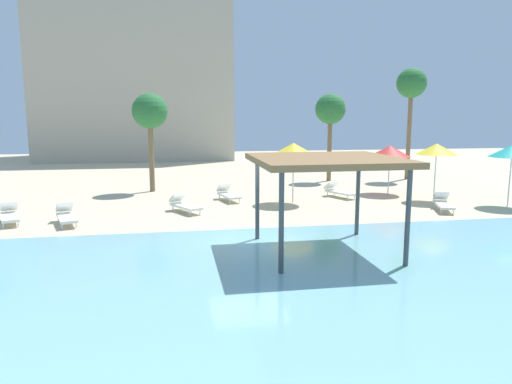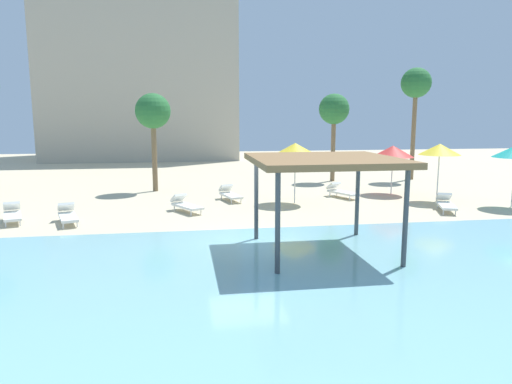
{
  "view_description": "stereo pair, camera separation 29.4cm",
  "coord_description": "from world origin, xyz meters",
  "px_view_note": "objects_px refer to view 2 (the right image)",
  "views": [
    {
      "loc": [
        -2.33,
        -14.75,
        4.06
      ],
      "look_at": [
        0.62,
        2.0,
        1.3
      ],
      "focal_mm": 32.58,
      "sensor_mm": 36.0,
      "label": 1
    },
    {
      "loc": [
        -2.04,
        -14.79,
        4.06
      ],
      "look_at": [
        0.62,
        2.0,
        1.3
      ],
      "focal_mm": 32.58,
      "sensor_mm": 36.0,
      "label": 2
    }
  ],
  "objects_px": {
    "lounge_chair_1": "(12,214)",
    "lounge_chair_3": "(230,194)",
    "palm_tree_1": "(334,111)",
    "shade_pavilion": "(324,163)",
    "lounge_chair_4": "(185,204)",
    "lounge_chair_0": "(341,191)",
    "beach_umbrella_yellow_2": "(295,149)",
    "beach_umbrella_red_0": "(393,151)",
    "beach_umbrella_yellow_1": "(440,149)",
    "lounge_chair_2": "(446,203)",
    "lounge_chair_5": "(68,215)",
    "palm_tree_3": "(153,113)",
    "palm_tree_0": "(416,86)"
  },
  "relations": [
    {
      "from": "lounge_chair_1",
      "to": "palm_tree_3",
      "type": "relative_size",
      "value": 0.37
    },
    {
      "from": "shade_pavilion",
      "to": "palm_tree_3",
      "type": "bearing_deg",
      "value": 113.69
    },
    {
      "from": "beach_umbrella_red_0",
      "to": "beach_umbrella_yellow_1",
      "type": "relative_size",
      "value": 0.92
    },
    {
      "from": "beach_umbrella_yellow_2",
      "to": "lounge_chair_3",
      "type": "xyz_separation_m",
      "value": [
        -2.98,
        1.21,
        -2.22
      ]
    },
    {
      "from": "beach_umbrella_red_0",
      "to": "lounge_chair_2",
      "type": "distance_m",
      "value": 5.04
    },
    {
      "from": "lounge_chair_1",
      "to": "palm_tree_0",
      "type": "xyz_separation_m",
      "value": [
        21.42,
        9.33,
        5.67
      ]
    },
    {
      "from": "lounge_chair_5",
      "to": "palm_tree_3",
      "type": "xyz_separation_m",
      "value": [
        2.91,
        7.51,
        3.94
      ]
    },
    {
      "from": "lounge_chair_2",
      "to": "lounge_chair_1",
      "type": "bearing_deg",
      "value": -70.96
    },
    {
      "from": "lounge_chair_4",
      "to": "palm_tree_1",
      "type": "xyz_separation_m",
      "value": [
        9.38,
        8.42,
        4.1
      ]
    },
    {
      "from": "lounge_chair_1",
      "to": "lounge_chair_5",
      "type": "bearing_deg",
      "value": 57.4
    },
    {
      "from": "lounge_chair_5",
      "to": "beach_umbrella_yellow_1",
      "type": "bearing_deg",
      "value": 79.57
    },
    {
      "from": "lounge_chair_4",
      "to": "palm_tree_1",
      "type": "relative_size",
      "value": 0.35
    },
    {
      "from": "palm_tree_1",
      "to": "beach_umbrella_yellow_2",
      "type": "bearing_deg",
      "value": -120.51
    },
    {
      "from": "lounge_chair_0",
      "to": "palm_tree_3",
      "type": "relative_size",
      "value": 0.37
    },
    {
      "from": "beach_umbrella_red_0",
      "to": "lounge_chair_5",
      "type": "height_order",
      "value": "beach_umbrella_red_0"
    },
    {
      "from": "shade_pavilion",
      "to": "beach_umbrella_yellow_1",
      "type": "distance_m",
      "value": 10.98
    },
    {
      "from": "lounge_chair_5",
      "to": "beach_umbrella_yellow_2",
      "type": "bearing_deg",
      "value": 88.15
    },
    {
      "from": "beach_umbrella_red_0",
      "to": "beach_umbrella_yellow_1",
      "type": "xyz_separation_m",
      "value": [
        1.22,
        -2.42,
        0.25
      ]
    },
    {
      "from": "lounge_chair_0",
      "to": "lounge_chair_4",
      "type": "height_order",
      "value": "same"
    },
    {
      "from": "lounge_chair_3",
      "to": "palm_tree_3",
      "type": "height_order",
      "value": "palm_tree_3"
    },
    {
      "from": "lounge_chair_3",
      "to": "lounge_chair_1",
      "type": "bearing_deg",
      "value": -83.29
    },
    {
      "from": "beach_umbrella_red_0",
      "to": "lounge_chair_0",
      "type": "relative_size",
      "value": 1.3
    },
    {
      "from": "palm_tree_1",
      "to": "shade_pavilion",
      "type": "bearing_deg",
      "value": -109.27
    },
    {
      "from": "beach_umbrella_yellow_1",
      "to": "lounge_chair_3",
      "type": "height_order",
      "value": "beach_umbrella_yellow_1"
    },
    {
      "from": "beach_umbrella_red_0",
      "to": "palm_tree_0",
      "type": "relative_size",
      "value": 0.36
    },
    {
      "from": "lounge_chair_2",
      "to": "lounge_chair_5",
      "type": "bearing_deg",
      "value": -69.3
    },
    {
      "from": "lounge_chair_3",
      "to": "palm_tree_1",
      "type": "relative_size",
      "value": 0.36
    },
    {
      "from": "lounge_chair_1",
      "to": "lounge_chair_2",
      "type": "distance_m",
      "value": 17.91
    },
    {
      "from": "palm_tree_0",
      "to": "lounge_chair_0",
      "type": "bearing_deg",
      "value": -139.24
    },
    {
      "from": "shade_pavilion",
      "to": "lounge_chair_3",
      "type": "relative_size",
      "value": 2.11
    },
    {
      "from": "beach_umbrella_red_0",
      "to": "palm_tree_3",
      "type": "relative_size",
      "value": 0.48
    },
    {
      "from": "beach_umbrella_red_0",
      "to": "lounge_chair_1",
      "type": "bearing_deg",
      "value": -167.1
    },
    {
      "from": "beach_umbrella_yellow_2",
      "to": "palm_tree_1",
      "type": "distance_m",
      "value": 8.53
    },
    {
      "from": "lounge_chair_3",
      "to": "lounge_chair_4",
      "type": "xyz_separation_m",
      "value": [
        -2.18,
        -2.46,
        0.0
      ]
    },
    {
      "from": "beach_umbrella_red_0",
      "to": "lounge_chair_2",
      "type": "xyz_separation_m",
      "value": [
        0.36,
        -4.64,
        -1.94
      ]
    },
    {
      "from": "lounge_chair_0",
      "to": "palm_tree_1",
      "type": "bearing_deg",
      "value": 142.12
    },
    {
      "from": "palm_tree_1",
      "to": "palm_tree_3",
      "type": "distance_m",
      "value": 11.23
    },
    {
      "from": "lounge_chair_4",
      "to": "lounge_chair_0",
      "type": "bearing_deg",
      "value": 78.01
    },
    {
      "from": "lounge_chair_1",
      "to": "lounge_chair_3",
      "type": "relative_size",
      "value": 1.0
    },
    {
      "from": "lounge_chair_3",
      "to": "palm_tree_3",
      "type": "xyz_separation_m",
      "value": [
        -3.77,
        3.55,
        3.94
      ]
    },
    {
      "from": "palm_tree_0",
      "to": "palm_tree_1",
      "type": "bearing_deg",
      "value": 179.42
    },
    {
      "from": "beach_umbrella_red_0",
      "to": "lounge_chair_3",
      "type": "distance_m",
      "value": 8.92
    },
    {
      "from": "shade_pavilion",
      "to": "lounge_chair_5",
      "type": "xyz_separation_m",
      "value": [
        -8.54,
        5.33,
        -2.38
      ]
    },
    {
      "from": "palm_tree_0",
      "to": "palm_tree_1",
      "type": "xyz_separation_m",
      "value": [
        -5.37,
        0.05,
        -1.56
      ]
    },
    {
      "from": "lounge_chair_0",
      "to": "lounge_chair_4",
      "type": "xyz_separation_m",
      "value": [
        -7.86,
        -2.43,
        0.0
      ]
    },
    {
      "from": "lounge_chair_3",
      "to": "lounge_chair_2",
      "type": "bearing_deg",
      "value": 51.43
    },
    {
      "from": "beach_umbrella_yellow_1",
      "to": "lounge_chair_1",
      "type": "relative_size",
      "value": 1.4
    },
    {
      "from": "shade_pavilion",
      "to": "palm_tree_0",
      "type": "relative_size",
      "value": 0.59
    },
    {
      "from": "beach_umbrella_red_0",
      "to": "palm_tree_3",
      "type": "height_order",
      "value": "palm_tree_3"
    },
    {
      "from": "lounge_chair_1",
      "to": "lounge_chair_3",
      "type": "xyz_separation_m",
      "value": [
        8.85,
        3.43,
        0.0
      ]
    }
  ]
}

